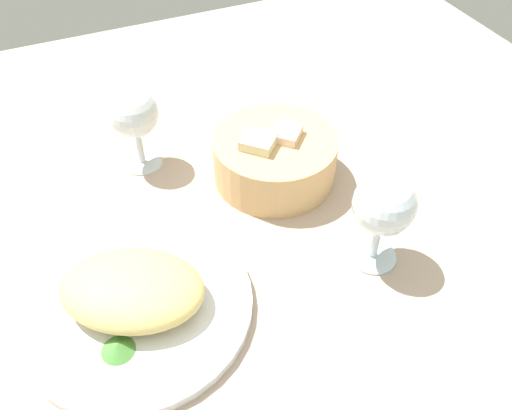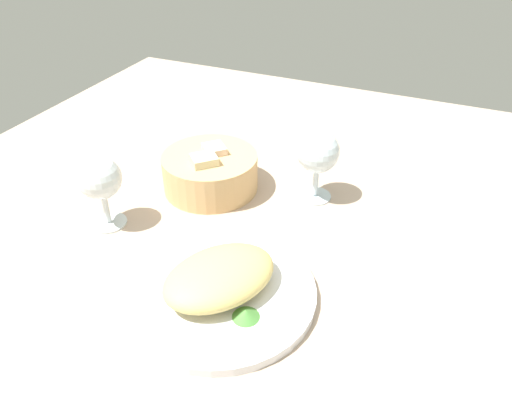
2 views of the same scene
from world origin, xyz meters
TOP-DOWN VIEW (x-y plane):
  - ground_plane at (0.00, 0.00)cm, footprint 140.00×140.00cm
  - plate at (-16.52, -0.60)cm, footprint 27.80×27.80cm
  - omelette at (-16.52, -0.60)cm, footprint 20.67×18.92cm
  - lettuce_garnish at (-19.85, -6.22)cm, footprint 3.83×3.83cm
  - bread_basket at (8.47, 14.18)cm, footprint 17.96×17.96cm
  - wine_glass_near at (13.60, -5.13)cm, footprint 7.68×7.68cm
  - wine_glass_far at (-8.78, 25.17)cm, footprint 7.26×7.26cm

SIDE VIEW (x-z plane):
  - ground_plane at x=0.00cm, z-range -2.00..0.00cm
  - plate at x=-16.52cm, z-range 0.00..1.40cm
  - lettuce_garnish at x=-19.85cm, z-range 1.40..2.63cm
  - bread_basket at x=8.47cm, z-range -0.59..7.99cm
  - omelette at x=-16.52cm, z-range 1.40..6.14cm
  - wine_glass_far at x=-8.78cm, z-range 2.26..15.20cm
  - wine_glass_near at x=13.60cm, z-range 2.39..15.87cm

